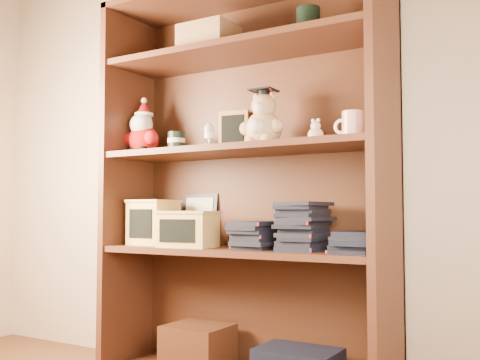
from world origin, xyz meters
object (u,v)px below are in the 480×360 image
object	(u,v)px
teacher_mug	(353,126)
treats_box	(153,222)
bookcase	(246,191)
grad_teddy_bear	(263,124)

from	to	relation	value
teacher_mug	treats_box	xyz separation A→B (m)	(-0.91, -0.00, -0.35)
bookcase	treats_box	bearing A→B (deg)	-173.28
grad_teddy_bear	treats_box	bearing A→B (deg)	179.36
teacher_mug	treats_box	bearing A→B (deg)	-179.95
teacher_mug	treats_box	size ratio (longest dim) A/B	0.59
grad_teddy_bear	bookcase	bearing A→B (deg)	152.49
teacher_mug	treats_box	world-z (taller)	teacher_mug
grad_teddy_bear	teacher_mug	xyz separation A→B (m)	(0.36, 0.01, -0.04)
bookcase	grad_teddy_bear	distance (m)	0.29
bookcase	grad_teddy_bear	world-z (taller)	bookcase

